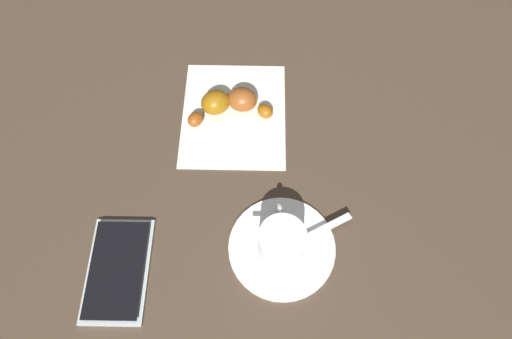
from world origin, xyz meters
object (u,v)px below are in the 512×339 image
sugar_packet (275,225)px  napkin (234,114)px  teaspoon (291,245)px  croissant (229,103)px  saucer (282,247)px  espresso_cup (282,241)px  cell_phone (118,270)px

sugar_packet → napkin: size_ratio=0.31×
teaspoon → napkin: bearing=19.4°
teaspoon → croissant: croissant is taller
sugar_packet → croissant: 0.19m
saucer → espresso_cup: (-0.00, 0.00, 0.03)m
saucer → sugar_packet: (0.03, 0.01, 0.01)m
teaspoon → saucer: bearing=87.5°
espresso_cup → croissant: espresso_cup is taller
sugar_packet → cell_phone: bearing=15.5°
croissant → cell_phone: size_ratio=0.99×
sugar_packet → cell_phone: (-0.05, 0.19, -0.01)m
teaspoon → cell_phone: 0.22m
sugar_packet → napkin: sugar_packet is taller
espresso_cup → sugar_packet: 0.03m
espresso_cup → sugar_packet: bearing=12.9°
saucer → croissant: 0.22m
saucer → napkin: bearing=16.8°
saucer → sugar_packet: bearing=16.6°
teaspoon → napkin: 0.22m
sugar_packet → napkin: 0.18m
saucer → napkin: size_ratio=0.74×
espresso_cup → napkin: (0.20, 0.06, -0.03)m
espresso_cup → teaspoon: 0.02m
croissant → cell_phone: bearing=150.3°
espresso_cup → croissant: (0.21, 0.07, -0.01)m
teaspoon → espresso_cup: bearing=90.1°
saucer → teaspoon: bearing=-92.5°
saucer → sugar_packet: size_ratio=2.37×
saucer → sugar_packet: sugar_packet is taller
cell_phone → sugar_packet: bearing=-75.0°
cell_phone → saucer: bearing=-82.9°
espresso_cup → napkin: espresso_cup is taller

